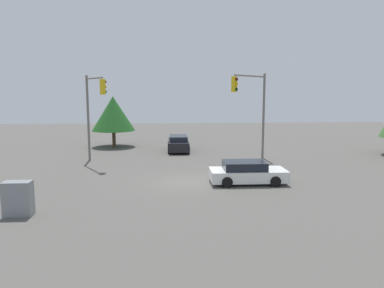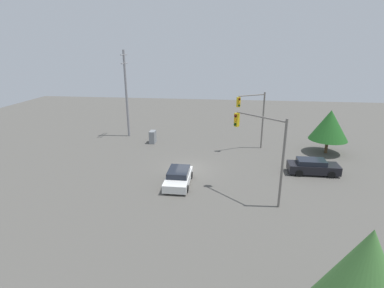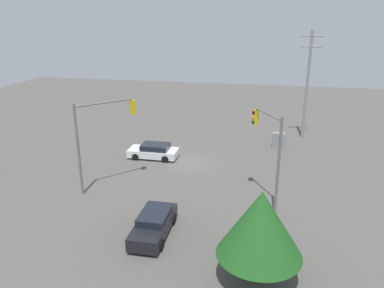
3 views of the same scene
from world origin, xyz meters
name	(u,v)px [view 1 (image 1 of 3)]	position (x,y,z in m)	size (l,w,h in m)	color
ground_plane	(187,182)	(0.00, 0.00, 0.00)	(80.00, 80.00, 0.00)	#54514C
sedan_white	(247,173)	(3.46, -0.54, 0.62)	(4.38, 2.06, 1.29)	silver
sedan_dark	(178,143)	(-0.21, 11.39, 0.68)	(1.88, 4.51, 1.39)	black
traffic_signal_main	(253,101)	(5.22, 6.08, 4.58)	(3.23, 3.55, 6.64)	slate
traffic_signal_cross	(94,104)	(-6.50, 6.24, 4.40)	(2.00, 3.18, 6.46)	slate
electrical_cabinet	(18,199)	(-7.54, -5.55, 0.75)	(1.18, 0.65, 1.50)	gray
tree_far	(113,114)	(-6.30, 14.35, 3.17)	(4.05, 4.05, 4.81)	#4C3823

